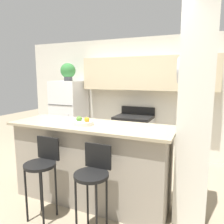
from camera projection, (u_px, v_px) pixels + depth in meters
ground_plane at (91, 199)px, 3.10m from camera, size 14.00×14.00×0.00m
wall_back at (141, 88)px, 4.70m from camera, size 5.60×0.38×2.55m
pillar_right at (195, 116)px, 2.46m from camera, size 0.38×0.32×2.55m
counter_bar at (91, 162)px, 3.02m from camera, size 2.24×0.75×1.09m
refrigerator at (69, 116)px, 5.16m from camera, size 0.67×0.71×1.63m
stove_range at (133, 137)px, 4.63m from camera, size 0.75×0.64×1.07m
bar_stool_left at (42, 166)px, 2.61m from camera, size 0.37×0.37×0.99m
bar_stool_right at (93, 176)px, 2.34m from camera, size 0.37×0.37×0.99m
potted_plant_on_fridge at (68, 71)px, 4.99m from camera, size 0.34×0.34×0.40m
fruit_bowl at (83, 122)px, 2.87m from camera, size 0.27×0.27×0.11m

